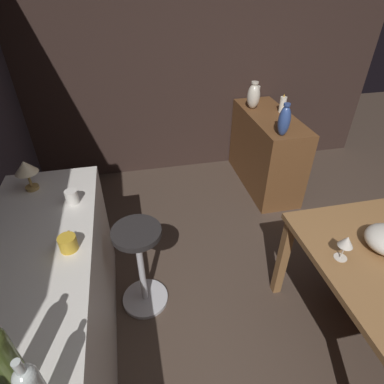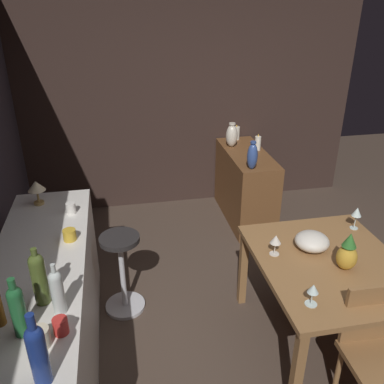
{
  "view_description": "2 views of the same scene",
  "coord_description": "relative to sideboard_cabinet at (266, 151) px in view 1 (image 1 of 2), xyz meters",
  "views": [
    {
      "loc": [
        -0.88,
        1.0,
        2.04
      ],
      "look_at": [
        0.8,
        0.64,
        0.81
      ],
      "focal_mm": 29.31,
      "sensor_mm": 36.0,
      "label": 1
    },
    {
      "loc": [
        -2.18,
        1.0,
        2.44
      ],
      "look_at": [
        0.83,
        0.41,
        0.94
      ],
      "focal_mm": 38.41,
      "sensor_mm": 36.0,
      "label": 2
    }
  ],
  "objects": [
    {
      "name": "ground_plane",
      "position": [
        -1.93,
        0.43,
        -0.41
      ],
      "size": [
        9.0,
        9.0,
        0.0
      ],
      "primitive_type": "plane",
      "color": "#47382D"
    },
    {
      "name": "wall_side_right",
      "position": [
        0.62,
        0.73,
        0.89
      ],
      "size": [
        0.1,
        4.4,
        2.6
      ],
      "primitive_type": "cube",
      "color": "#33231E",
      "rests_on": "ground_plane"
    },
    {
      "name": "kitchen_counter",
      "position": [
        -1.85,
        1.99,
        0.04
      ],
      "size": [
        2.1,
        0.6,
        0.9
      ],
      "primitive_type": "cube",
      "color": "silver",
      "rests_on": "ground_plane"
    },
    {
      "name": "sideboard_cabinet",
      "position": [
        0.0,
        0.0,
        0.0
      ],
      "size": [
        1.1,
        0.44,
        0.82
      ],
      "primitive_type": "cube",
      "color": "brown",
      "rests_on": "ground_plane"
    },
    {
      "name": "bar_stool",
      "position": [
        -1.32,
        1.47,
        -0.03
      ],
      "size": [
        0.34,
        0.34,
        0.71
      ],
      "color": "#262323",
      "rests_on": "ground_plane"
    },
    {
      "name": "wine_glass_left",
      "position": [
        -1.81,
        0.38,
        0.45
      ],
      "size": [
        0.08,
        0.08,
        0.16
      ],
      "color": "silver",
      "rests_on": "dining_table"
    },
    {
      "name": "wine_bottle_olive",
      "position": [
        -2.22,
        1.9,
        0.66
      ],
      "size": [
        0.08,
        0.08,
        0.35
      ],
      "color": "#475623",
      "rests_on": "kitchen_counter"
    },
    {
      "name": "cup_mustard",
      "position": [
        -1.6,
        1.8,
        0.53
      ],
      "size": [
        0.12,
        0.09,
        0.08
      ],
      "color": "gold",
      "rests_on": "kitchen_counter"
    },
    {
      "name": "cup_white",
      "position": [
        -1.21,
        1.81,
        0.53
      ],
      "size": [
        0.11,
        0.07,
        0.09
      ],
      "color": "white",
      "rests_on": "kitchen_counter"
    },
    {
      "name": "counter_lamp",
      "position": [
        -1.0,
        2.08,
        0.64
      ],
      "size": [
        0.14,
        0.14,
        0.2
      ],
      "color": "#A58447",
      "rests_on": "kitchen_counter"
    },
    {
      "name": "pillar_candle_tall",
      "position": [
        0.46,
        -0.01,
        0.49
      ],
      "size": [
        0.08,
        0.08,
        0.18
      ],
      "color": "white",
      "rests_on": "sideboard_cabinet"
    },
    {
      "name": "pillar_candle_short",
      "position": [
        0.06,
        -0.14,
        0.49
      ],
      "size": [
        0.07,
        0.07,
        0.18
      ],
      "color": "white",
      "rests_on": "sideboard_cabinet"
    },
    {
      "name": "vase_ceramic_blue",
      "position": [
        -0.46,
        0.1,
        0.55
      ],
      "size": [
        0.11,
        0.11,
        0.29
      ],
      "color": "#334C8C",
      "rests_on": "sideboard_cabinet"
    },
    {
      "name": "vase_ceramic_ivory",
      "position": [
        0.23,
        0.12,
        0.54
      ],
      "size": [
        0.13,
        0.13,
        0.28
      ],
      "color": "beige",
      "rests_on": "sideboard_cabinet"
    }
  ]
}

